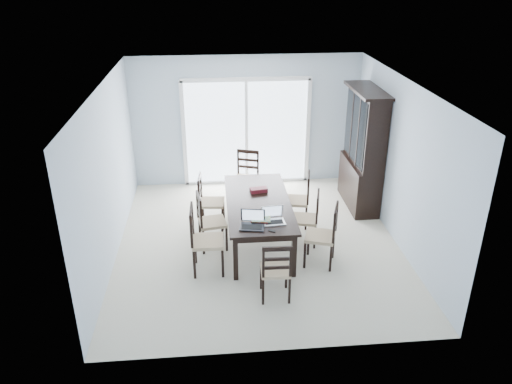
# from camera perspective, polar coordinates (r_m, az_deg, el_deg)

# --- Properties ---
(floor) EXTENTS (5.00, 5.00, 0.00)m
(floor) POSITION_cam_1_polar(r_m,az_deg,el_deg) (8.21, 0.25, -5.79)
(floor) COLOR beige
(floor) RESTS_ON ground
(ceiling) EXTENTS (5.00, 5.00, 0.00)m
(ceiling) POSITION_cam_1_polar(r_m,az_deg,el_deg) (7.24, 0.29, 12.19)
(ceiling) COLOR white
(ceiling) RESTS_ON back_wall
(back_wall) EXTENTS (4.50, 0.02, 2.60)m
(back_wall) POSITION_cam_1_polar(r_m,az_deg,el_deg) (9.98, -1.12, 8.07)
(back_wall) COLOR #ACBDCD
(back_wall) RESTS_ON floor
(wall_left) EXTENTS (0.02, 5.00, 2.60)m
(wall_left) POSITION_cam_1_polar(r_m,az_deg,el_deg) (7.76, -16.51, 1.94)
(wall_left) COLOR #ACBDCD
(wall_left) RESTS_ON floor
(wall_right) EXTENTS (0.02, 5.00, 2.60)m
(wall_right) POSITION_cam_1_polar(r_m,az_deg,el_deg) (8.15, 16.25, 3.08)
(wall_right) COLOR #ACBDCD
(wall_right) RESTS_ON floor
(balcony) EXTENTS (4.50, 2.00, 0.10)m
(balcony) POSITION_cam_1_polar(r_m,az_deg,el_deg) (11.37, -1.44, 3.02)
(balcony) COLOR gray
(balcony) RESTS_ON ground
(railing) EXTENTS (4.50, 0.06, 1.10)m
(railing) POSITION_cam_1_polar(r_m,az_deg,el_deg) (12.11, -1.80, 7.42)
(railing) COLOR #99999E
(railing) RESTS_ON balcony
(dining_table) EXTENTS (1.00, 2.20, 0.75)m
(dining_table) POSITION_cam_1_polar(r_m,az_deg,el_deg) (7.89, 0.26, -1.58)
(dining_table) COLOR black
(dining_table) RESTS_ON floor
(china_hutch) EXTENTS (0.50, 1.38, 2.20)m
(china_hutch) POSITION_cam_1_polar(r_m,az_deg,el_deg) (9.25, 12.12, 4.63)
(china_hutch) COLOR black
(china_hutch) RESTS_ON floor
(sliding_door) EXTENTS (2.52, 0.05, 2.18)m
(sliding_door) POSITION_cam_1_polar(r_m,az_deg,el_deg) (10.02, -1.10, 6.87)
(sliding_door) COLOR silver
(sliding_door) RESTS_ON floor
(chair_left_near) EXTENTS (0.47, 0.46, 1.20)m
(chair_left_near) POSITION_cam_1_polar(r_m,az_deg,el_deg) (7.25, -6.37, -4.67)
(chair_left_near) COLOR black
(chair_left_near) RESTS_ON floor
(chair_left_mid) EXTENTS (0.48, 0.47, 1.08)m
(chair_left_mid) POSITION_cam_1_polar(r_m,az_deg,el_deg) (7.85, -5.71, -2.70)
(chair_left_mid) COLOR black
(chair_left_mid) RESTS_ON floor
(chair_left_far) EXTENTS (0.45, 0.44, 1.08)m
(chair_left_far) POSITION_cam_1_polar(r_m,az_deg,el_deg) (8.51, -5.69, -0.41)
(chair_left_far) COLOR black
(chair_left_far) RESTS_ON floor
(chair_right_near) EXTENTS (0.55, 0.54, 1.13)m
(chair_right_near) POSITION_cam_1_polar(r_m,az_deg,el_deg) (7.45, 8.14, -4.21)
(chair_right_near) COLOR black
(chair_right_near) RESTS_ON floor
(chair_right_mid) EXTENTS (0.48, 0.47, 1.03)m
(chair_right_mid) POSITION_cam_1_polar(r_m,az_deg,el_deg) (8.01, 6.29, -2.35)
(chair_right_mid) COLOR black
(chair_right_mid) RESTS_ON floor
(chair_right_far) EXTENTS (0.50, 0.49, 1.10)m
(chair_right_far) POSITION_cam_1_polar(r_m,az_deg,el_deg) (8.54, 5.25, -0.20)
(chair_right_far) COLOR black
(chair_right_far) RESTS_ON floor
(chair_end_near) EXTENTS (0.40, 0.41, 1.04)m
(chair_end_near) POSITION_cam_1_polar(r_m,az_deg,el_deg) (6.64, 2.30, -8.40)
(chair_end_near) COLOR black
(chair_end_near) RESTS_ON floor
(chair_end_far) EXTENTS (0.54, 0.55, 1.14)m
(chair_end_far) POSITION_cam_1_polar(r_m,az_deg,el_deg) (9.39, -1.06, 2.43)
(chair_end_far) COLOR black
(chair_end_far) RESTS_ON floor
(laptop_dark) EXTENTS (0.39, 0.30, 0.24)m
(laptop_dark) POSITION_cam_1_polar(r_m,az_deg,el_deg) (7.07, -0.46, -3.69)
(laptop_dark) COLOR black
(laptop_dark) RESTS_ON dining_table
(laptop_silver) EXTENTS (0.34, 0.25, 0.22)m
(laptop_silver) POSITION_cam_1_polar(r_m,az_deg,el_deg) (7.21, 2.03, -3.15)
(laptop_silver) COLOR silver
(laptop_silver) RESTS_ON dining_table
(book_stack) EXTENTS (0.30, 0.25, 0.05)m
(book_stack) POSITION_cam_1_polar(r_m,az_deg,el_deg) (7.27, 0.54, -3.16)
(book_stack) COLOR maroon
(book_stack) RESTS_ON dining_table
(cell_phone) EXTENTS (0.11, 0.09, 0.01)m
(cell_phone) POSITION_cam_1_polar(r_m,az_deg,el_deg) (7.01, 1.85, -4.47)
(cell_phone) COLOR black
(cell_phone) RESTS_ON dining_table
(game_box) EXTENTS (0.30, 0.19, 0.07)m
(game_box) POSITION_cam_1_polar(r_m,az_deg,el_deg) (8.16, 0.31, 0.24)
(game_box) COLOR #551118
(game_box) RESTS_ON dining_table
(hot_tub) EXTENTS (1.83, 1.66, 0.89)m
(hot_tub) POSITION_cam_1_polar(r_m,az_deg,el_deg) (11.03, -2.66, 5.04)
(hot_tub) COLOR brown
(hot_tub) RESTS_ON balcony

